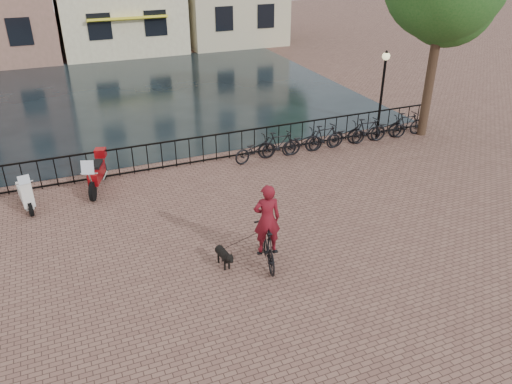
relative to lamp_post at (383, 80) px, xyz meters
name	(u,v)px	position (x,y,z in m)	size (l,w,h in m)	color
ground	(305,293)	(-7.20, -7.60, -2.38)	(100.00, 100.00, 0.00)	brown
canal_water	(151,94)	(-7.20, 9.70, -2.38)	(20.00, 20.00, 0.00)	black
railing	(203,150)	(-7.20, 0.40, -1.87)	(20.00, 0.05, 1.02)	black
lamp_post	(383,80)	(0.00, 0.00, 0.00)	(0.30, 0.30, 3.45)	black
cyclist	(267,229)	(-7.54, -6.13, -1.41)	(0.89, 1.94, 2.56)	black
dog	(224,256)	(-8.60, -5.86, -2.11)	(0.36, 0.83, 0.54)	black
motorcycle	(96,169)	(-10.98, -0.34, -1.67)	(1.09, 2.03, 1.42)	maroon
scooter	(24,187)	(-13.14, -0.77, -1.69)	(0.67, 1.53, 1.37)	white
parked_bike_0	(256,149)	(-5.40, -0.20, -1.93)	(0.60, 1.72, 0.90)	black
parked_bike_1	(279,144)	(-4.45, -0.20, -1.88)	(0.47, 1.66, 1.00)	black
parked_bike_2	(302,142)	(-3.50, -0.20, -1.93)	(0.60, 1.72, 0.90)	black
parked_bike_3	(325,137)	(-2.55, -0.20, -1.88)	(0.47, 1.66, 1.00)	black
parked_bike_4	(346,135)	(-1.60, -0.20, -1.93)	(0.60, 1.72, 0.90)	black
parked_bike_5	(367,130)	(-0.65, -0.20, -1.88)	(0.47, 1.66, 1.00)	black
parked_bike_6	(387,128)	(0.30, -0.20, -1.93)	(0.60, 1.72, 0.90)	black
parked_bike_7	(406,124)	(1.25, -0.20, -1.88)	(0.47, 1.66, 1.00)	black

